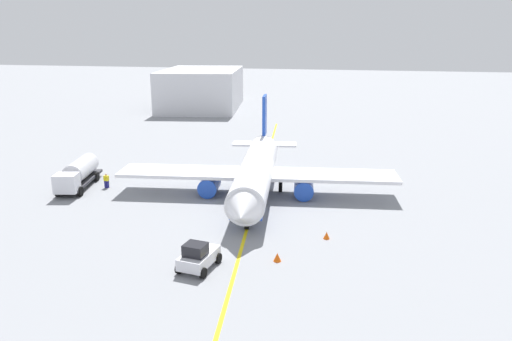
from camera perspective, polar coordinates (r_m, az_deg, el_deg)
ground_plane at (r=53.12m, az=0.00°, el=-3.12°), size 400.00×400.00×0.00m
airplane at (r=52.80m, az=0.05°, el=-0.25°), size 28.88×30.96×9.62m
fuel_tanker at (r=59.50m, az=-20.25°, el=-0.31°), size 9.79×4.48×3.15m
pushback_tug at (r=37.35m, az=-6.84°, el=-10.04°), size 3.87×2.80×2.20m
refueling_worker at (r=58.60m, az=-17.24°, el=-1.18°), size 0.43×0.56×1.71m
safety_cone_nose at (r=38.54m, az=2.53°, el=-10.17°), size 0.63×0.63×0.70m
safety_cone_wingtip at (r=42.90m, az=8.33°, el=-7.58°), size 0.57×0.57×0.64m
distant_hangar at (r=118.18m, az=-6.39°, el=9.56°), size 29.92×21.47×9.19m
taxi_line_marking at (r=53.12m, az=0.00°, el=-3.11°), size 89.17×11.36×0.01m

